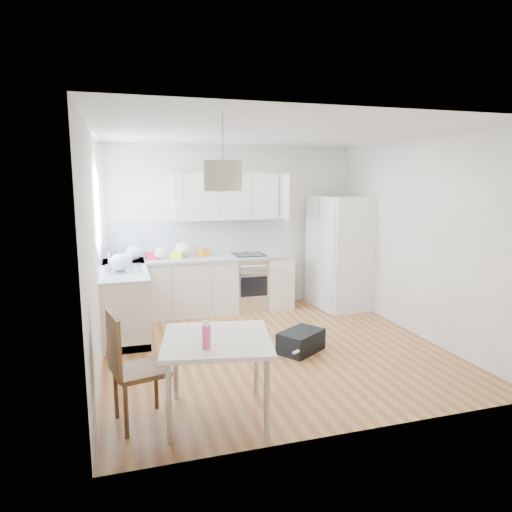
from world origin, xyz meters
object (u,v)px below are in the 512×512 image
Objects in this scene: dining_table at (217,347)px; gym_bag at (301,341)px; dining_chair at (141,368)px; refrigerator at (341,253)px.

dining_table reaches higher than gym_bag.
dining_chair is (-0.67, 0.09, -0.15)m from dining_table.
refrigerator reaches higher than gym_bag.
dining_table is at bearing -170.53° from gym_bag.
dining_chair is at bearing 176.52° from gym_bag.
gym_bag is (1.34, 1.26, -0.54)m from dining_table.
refrigerator is 4.50m from dining_chair.
refrigerator is 4.06m from dining_table.
dining_table is at bearing -137.64° from refrigerator.
gym_bag is at bearing 53.94° from dining_table.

